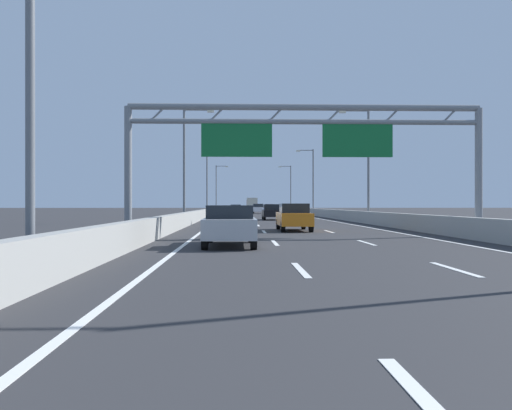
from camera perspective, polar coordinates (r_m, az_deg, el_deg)
ground_plane at (r=100.53m, az=0.00°, el=-0.78°), size 260.00×260.00×0.00m
lane_dash_left_1 at (r=13.14m, az=4.53°, el=-6.55°), size 0.16×3.00×0.01m
lane_dash_left_2 at (r=22.07m, az=1.92°, el=-3.86°), size 0.16×3.00×0.01m
lane_dash_left_3 at (r=31.04m, az=0.83°, el=-2.71°), size 0.16×3.00×0.01m
lane_dash_left_4 at (r=40.02m, az=0.22°, el=-2.08°), size 0.16×3.00×0.01m
lane_dash_left_5 at (r=49.01m, az=-0.16°, el=-1.68°), size 0.16×3.00×0.01m
lane_dash_left_6 at (r=58.00m, az=-0.42°, el=-1.41°), size 0.16×3.00×0.01m
lane_dash_left_7 at (r=67.00m, az=-0.61°, el=-1.21°), size 0.16×3.00×0.01m
lane_dash_left_8 at (r=76.00m, az=-0.76°, el=-1.05°), size 0.16×3.00×0.01m
lane_dash_left_9 at (r=84.99m, az=-0.87°, el=-0.93°), size 0.16×3.00×0.01m
lane_dash_left_10 at (r=93.99m, az=-0.97°, el=-0.83°), size 0.16×3.00×0.01m
lane_dash_left_11 at (r=102.99m, az=-1.05°, el=-0.75°), size 0.16×3.00×0.01m
lane_dash_left_12 at (r=111.99m, az=-1.11°, el=-0.68°), size 0.16×3.00×0.01m
lane_dash_left_13 at (r=120.98m, az=-1.17°, el=-0.63°), size 0.16×3.00×0.01m
lane_dash_left_14 at (r=129.98m, az=-1.21°, el=-0.58°), size 0.16×3.00×0.01m
lane_dash_left_15 at (r=138.98m, az=-1.25°, el=-0.53°), size 0.16×3.00×0.01m
lane_dash_left_16 at (r=147.98m, az=-1.29°, el=-0.50°), size 0.16×3.00×0.01m
lane_dash_left_17 at (r=156.98m, az=-1.32°, el=-0.46°), size 0.16×3.00×0.01m
lane_dash_right_1 at (r=14.00m, az=19.42°, el=-6.14°), size 0.16×3.00×0.01m
lane_dash_right_2 at (r=22.59m, az=11.09°, el=-3.77°), size 0.16×3.00×0.01m
lane_dash_right_3 at (r=31.41m, az=7.41°, el=-2.68°), size 0.16×3.00×0.01m
lane_dash_right_4 at (r=40.31m, az=5.35°, el=-2.07°), size 0.16×3.00×0.01m
lane_dash_right_5 at (r=49.25m, az=4.04°, el=-1.68°), size 0.16×3.00×0.01m
lane_dash_right_6 at (r=58.21m, az=3.13°, el=-1.40°), size 0.16×3.00×0.01m
lane_dash_right_7 at (r=67.17m, az=2.46°, el=-1.20°), size 0.16×3.00×0.01m
lane_dash_right_8 at (r=76.15m, az=1.95°, el=-1.05°), size 0.16×3.00×0.01m
lane_dash_right_9 at (r=85.13m, az=1.55°, el=-0.93°), size 0.16×3.00×0.01m
lane_dash_right_10 at (r=94.11m, az=1.22°, el=-0.83°), size 0.16×3.00×0.01m
lane_dash_right_11 at (r=103.10m, az=0.96°, el=-0.75°), size 0.16×3.00×0.01m
lane_dash_right_12 at (r=112.09m, az=0.73°, el=-0.68°), size 0.16×3.00×0.01m
lane_dash_right_13 at (r=121.08m, az=0.54°, el=-0.63°), size 0.16×3.00×0.01m
lane_dash_right_14 at (r=130.07m, az=0.37°, el=-0.58°), size 0.16×3.00×0.01m
lane_dash_right_15 at (r=139.07m, az=0.23°, el=-0.53°), size 0.16×3.00×0.01m
lane_dash_right_16 at (r=148.06m, az=0.10°, el=-0.50°), size 0.16×3.00×0.01m
lane_dash_right_17 at (r=157.06m, az=-0.01°, el=-0.46°), size 0.16×3.00×0.01m
edge_line_left at (r=88.50m, az=-3.15°, el=-0.89°), size 0.16×176.00×0.01m
edge_line_right at (r=88.89m, az=3.64°, el=-0.89°), size 0.16×176.00×0.01m
barrier_left at (r=110.53m, az=-3.74°, el=-0.45°), size 0.45×220.00×0.95m
barrier_right at (r=110.94m, az=3.40°, el=-0.45°), size 0.45×220.00×0.95m
sign_gantry at (r=27.46m, az=4.82°, el=7.04°), size 17.34×0.36×6.36m
streetlamp_left_near at (r=13.49m, az=-20.90°, el=16.76°), size 2.58×0.28×9.50m
streetlamp_left_mid at (r=47.21m, az=-6.99°, el=4.80°), size 2.58×0.28×9.50m
streetlamp_right_mid at (r=48.23m, az=11.03°, el=4.70°), size 2.58×0.28×9.50m
streetlamp_left_far at (r=81.71m, az=-4.81°, el=2.81°), size 2.58×0.28×9.50m
streetlamp_right_far at (r=82.30m, az=5.64°, el=2.79°), size 2.58×0.28×9.50m
streetlamp_left_distant at (r=116.29m, az=-3.93°, el=2.00°), size 2.58×0.28×9.50m
streetlamp_right_distant at (r=116.70m, az=3.42°, el=1.99°), size 2.58×0.28×9.50m
green_car at (r=118.35m, az=1.37°, el=-0.27°), size 1.85×4.35×1.53m
orange_car at (r=32.29m, az=3.85°, el=-1.22°), size 1.75×4.68×1.56m
white_car at (r=92.08m, az=0.21°, el=-0.37°), size 1.83×4.21×1.57m
yellow_car at (r=134.67m, az=-2.02°, el=-0.25°), size 1.86×4.26×1.39m
silver_car at (r=20.54m, az=-2.65°, el=-2.04°), size 1.85×4.67×1.48m
black_car at (r=54.32m, az=1.62°, el=-0.71°), size 1.80×4.34×1.52m
blue_car at (r=95.55m, az=-2.07°, el=-0.37°), size 1.90×4.64×1.45m
box_truck at (r=132.47m, az=-0.42°, el=0.15°), size 2.40×8.03×2.98m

